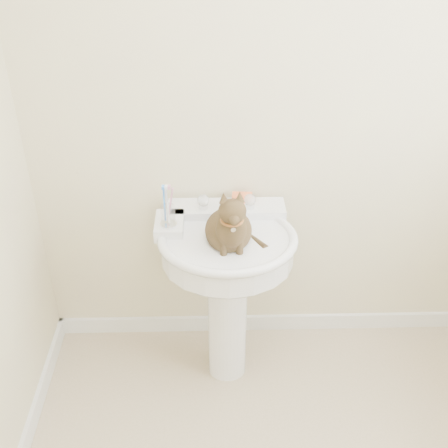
{
  "coord_description": "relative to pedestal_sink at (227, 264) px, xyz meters",
  "views": [
    {
      "loc": [
        -0.29,
        -1.14,
        2.11
      ],
      "look_at": [
        -0.24,
        0.78,
        0.87
      ],
      "focal_mm": 45.0,
      "sensor_mm": 36.0,
      "label": 1
    }
  ],
  "objects": [
    {
      "name": "wall_back",
      "position": [
        0.23,
        0.29,
        0.6
      ],
      "size": [
        2.2,
        0.0,
        2.5
      ],
      "primitive_type": null,
      "color": "beige",
      "rests_on": "ground"
    },
    {
      "name": "toothbrush_cup",
      "position": [
        -0.24,
        0.04,
        0.23
      ],
      "size": [
        0.07,
        0.07,
        0.18
      ],
      "rotation": [
        0.0,
        0.0,
        0.09
      ],
      "color": "silver",
      "rests_on": "pedestal_sink"
    },
    {
      "name": "cat",
      "position": [
        0.01,
        -0.05,
        0.22
      ],
      "size": [
        0.21,
        0.27,
        0.39
      ],
      "rotation": [
        0.0,
        0.0,
        0.1
      ],
      "color": "#47321D",
      "rests_on": "pedestal_sink"
    },
    {
      "name": "pedestal_sink",
      "position": [
        0.0,
        0.0,
        0.0
      ],
      "size": [
        0.6,
        0.59,
        0.83
      ],
      "color": "white",
      "rests_on": "floor"
    },
    {
      "name": "soap_bar",
      "position": [
        0.07,
        0.24,
        0.19
      ],
      "size": [
        0.09,
        0.06,
        0.03
      ],
      "primitive_type": "cube",
      "rotation": [
        0.0,
        0.0,
        -0.07
      ],
      "color": "orange",
      "rests_on": "pedestal_sink"
    },
    {
      "name": "faucet",
      "position": [
        0.0,
        0.15,
        0.22
      ],
      "size": [
        0.28,
        0.12,
        0.14
      ],
      "color": "silver",
      "rests_on": "pedestal_sink"
    },
    {
      "name": "baseboard_back",
      "position": [
        0.23,
        0.28,
        -0.61
      ],
      "size": [
        2.2,
        0.02,
        0.09
      ],
      "primitive_type": "cube",
      "color": "white",
      "rests_on": "floor"
    }
  ]
}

